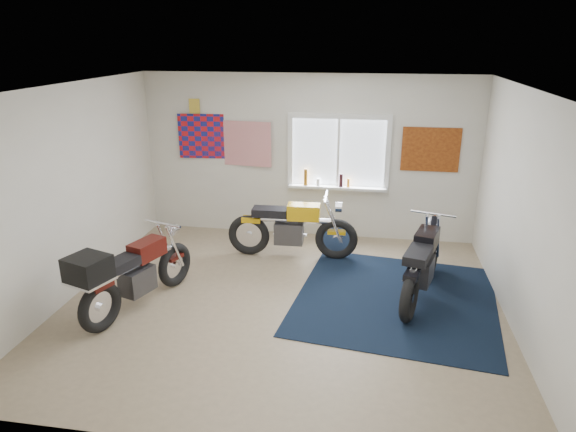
% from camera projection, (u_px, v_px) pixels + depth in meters
% --- Properties ---
extents(ground, '(5.50, 5.50, 0.00)m').
position_uv_depth(ground, '(282.00, 303.00, 6.58)').
color(ground, '#9E896B').
rests_on(ground, ground).
extents(room_shell, '(5.50, 5.50, 5.50)m').
position_uv_depth(room_shell, '(282.00, 180.00, 6.04)').
color(room_shell, white).
rests_on(room_shell, ground).
extents(navy_rug, '(2.81, 2.90, 0.01)m').
position_uv_depth(navy_rug, '(396.00, 299.00, 6.67)').
color(navy_rug, black).
rests_on(navy_rug, ground).
extents(window_assembly, '(1.66, 0.17, 1.26)m').
position_uv_depth(window_assembly, '(338.00, 158.00, 8.35)').
color(window_assembly, white).
rests_on(window_assembly, room_shell).
extents(oil_bottles, '(0.77, 0.07, 0.28)m').
position_uv_depth(oil_bottles, '(323.00, 179.00, 8.44)').
color(oil_bottles, '#8C5414').
rests_on(oil_bottles, window_assembly).
extents(flag_display, '(1.60, 0.10, 1.17)m').
position_uv_depth(flag_display, '(194.00, 106.00, 8.47)').
color(flag_display, red).
rests_on(flag_display, room_shell).
extents(triumph_poster, '(0.90, 0.03, 0.70)m').
position_uv_depth(triumph_poster, '(431.00, 150.00, 8.08)').
color(triumph_poster, '#A54C14').
rests_on(triumph_poster, room_shell).
extents(yellow_triumph, '(2.01, 0.60, 1.01)m').
position_uv_depth(yellow_triumph, '(292.00, 229.00, 7.85)').
color(yellow_triumph, black).
rests_on(yellow_triumph, ground).
extents(black_chrome_bike, '(0.77, 1.93, 1.01)m').
position_uv_depth(black_chrome_bike, '(422.00, 265.00, 6.63)').
color(black_chrome_bike, black).
rests_on(black_chrome_bike, navy_rug).
extents(maroon_tourer, '(0.94, 1.89, 0.98)m').
position_uv_depth(maroon_tourer, '(130.00, 274.00, 6.24)').
color(maroon_tourer, black).
rests_on(maroon_tourer, ground).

